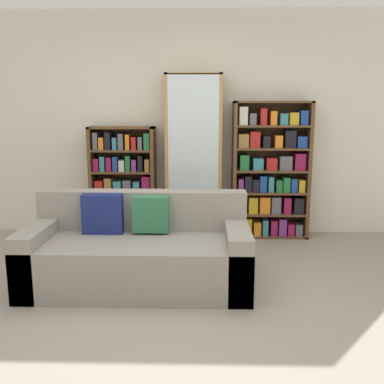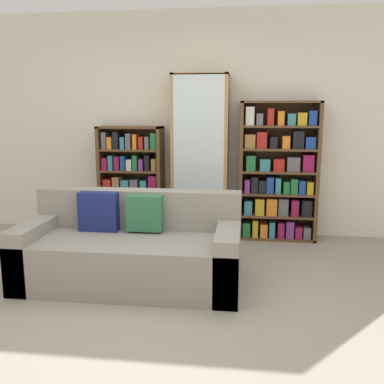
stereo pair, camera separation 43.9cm
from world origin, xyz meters
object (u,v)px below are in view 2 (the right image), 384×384
Objects in this scene: bookshelf_right at (278,175)px; wine_bottle at (226,242)px; bookshelf_left at (132,183)px; display_cabinet at (200,157)px; couch at (131,251)px.

bookshelf_right reaches higher than wine_bottle.
display_cabinet is (0.86, -0.02, 0.33)m from bookshelf_left.
bookshelf_right is (1.78, -0.00, 0.13)m from bookshelf_left.
display_cabinet reaches higher than bookshelf_right.
wine_bottle is at bearing 44.41° from couch.
display_cabinet reaches higher than couch.
bookshelf_left is at bearing 178.89° from display_cabinet.
bookshelf_right is (1.38, 1.53, 0.49)m from couch.
bookshelf_right is at bearing 52.40° from wine_bottle.
wine_bottle is (0.35, -0.73, -0.82)m from display_cabinet.
wine_bottle is at bearing -64.13° from display_cabinet.
bookshelf_right is 1.13m from wine_bottle.
couch is 1.44× the size of bookshelf_left.
bookshelf_left is 1.50m from wine_bottle.
bookshelf_right is (0.92, 0.02, -0.19)m from display_cabinet.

